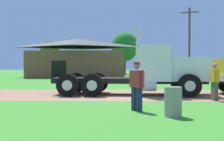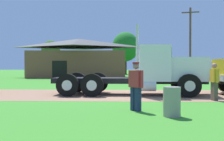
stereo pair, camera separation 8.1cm
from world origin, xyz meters
name	(u,v)px [view 1 (the left image)]	position (x,y,z in m)	size (l,w,h in m)	color
ground_plane	(107,95)	(0.00, 0.00, 0.00)	(200.00, 200.00, 0.00)	#3E8D2B
dirt_track	(107,94)	(0.00, 0.00, 0.00)	(120.00, 5.91, 0.01)	#9C7157
truck_foreground_white	(153,71)	(2.45, -0.05, 1.26)	(8.30, 3.03, 3.64)	black
visitor_standing_near	(137,84)	(1.29, -5.40, 0.92)	(0.50, 0.54, 1.68)	#B22D33
visitor_walking_mid	(215,81)	(4.93, -2.46, 0.89)	(0.32, 0.58, 1.67)	gold
steel_barrel	(173,102)	(2.34, -6.45, 0.45)	(0.53, 0.53, 0.91)	gray
shed_building	(78,59)	(-5.13, 22.50, 2.54)	(13.24, 7.50, 5.26)	brown
utility_pole_near	(189,41)	(9.55, 20.95, 4.78)	(2.18, 0.60, 9.04)	brown
tree_left	(50,51)	(-13.84, 41.31, 4.68)	(3.85, 3.85, 6.83)	#513823
tree_mid	(125,47)	(1.45, 37.59, 5.20)	(5.06, 5.06, 8.00)	#513823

